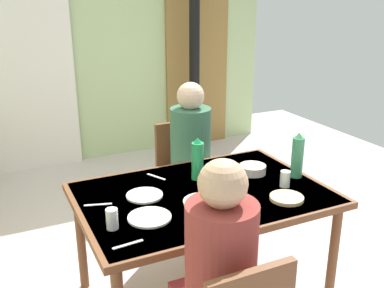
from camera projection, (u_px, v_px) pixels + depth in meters
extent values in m
plane|color=beige|center=(170.00, 288.00, 2.87)|extent=(6.91, 6.91, 0.00)
cube|color=#B1CA8F|center=(70.00, 33.00, 4.68)|extent=(4.62, 0.10, 2.82)
cube|color=olive|center=(197.00, 64.00, 5.34)|extent=(0.80, 0.05, 2.00)
cylinder|color=black|center=(194.00, 32.00, 4.91)|extent=(0.12, 0.12, 2.82)
cube|color=white|center=(28.00, 59.00, 4.48)|extent=(0.90, 0.03, 2.37)
cube|color=brown|center=(203.00, 195.00, 2.57)|extent=(1.44, 0.98, 0.04)
cube|color=beige|center=(203.00, 192.00, 2.57)|extent=(1.38, 0.94, 0.00)
cylinder|color=brown|center=(333.00, 258.00, 2.60)|extent=(0.06, 0.06, 0.68)
cylinder|color=brown|center=(81.00, 241.00, 2.78)|extent=(0.06, 0.06, 0.68)
cylinder|color=brown|center=(254.00, 201.00, 3.31)|extent=(0.06, 0.06, 0.68)
cube|color=brown|center=(188.00, 180.00, 3.42)|extent=(0.40, 0.40, 0.04)
cube|color=brown|center=(178.00, 147.00, 3.50)|extent=(0.38, 0.04, 0.42)
cylinder|color=brown|center=(217.00, 213.00, 3.42)|extent=(0.04, 0.04, 0.41)
cylinder|color=brown|center=(177.00, 222.00, 3.28)|extent=(0.04, 0.04, 0.41)
cylinder|color=brown|center=(198.00, 195.00, 3.71)|extent=(0.04, 0.04, 0.41)
cylinder|color=brown|center=(160.00, 203.00, 3.57)|extent=(0.04, 0.04, 0.41)
cylinder|color=maroon|center=(221.00, 261.00, 1.82)|extent=(0.30, 0.30, 0.52)
sphere|color=tan|center=(223.00, 184.00, 1.71)|extent=(0.20, 0.20, 0.20)
cube|color=#306B44|center=(197.00, 180.00, 3.26)|extent=(0.30, 0.22, 0.12)
cylinder|color=#38664C|center=(191.00, 142.00, 3.27)|extent=(0.30, 0.30, 0.52)
sphere|color=beige|center=(191.00, 96.00, 3.16)|extent=(0.20, 0.20, 0.20)
cylinder|color=#269F56|center=(198.00, 161.00, 2.72)|extent=(0.07, 0.07, 0.24)
cone|color=#1A9359|center=(198.00, 140.00, 2.67)|extent=(0.05, 0.05, 0.03)
cylinder|color=#3F9363|center=(297.00, 157.00, 2.74)|extent=(0.08, 0.08, 0.26)
cone|color=#479C63|center=(299.00, 135.00, 2.70)|extent=(0.05, 0.05, 0.04)
cylinder|color=silver|center=(253.00, 169.00, 2.83)|extent=(0.17, 0.17, 0.05)
cylinder|color=white|center=(150.00, 217.00, 2.27)|extent=(0.23, 0.23, 0.01)
cylinder|color=white|center=(145.00, 195.00, 2.51)|extent=(0.21, 0.21, 0.01)
cylinder|color=white|center=(203.00, 202.00, 2.44)|extent=(0.22, 0.22, 0.01)
cylinder|color=silver|center=(285.00, 179.00, 2.63)|extent=(0.06, 0.06, 0.10)
cylinder|color=silver|center=(112.00, 219.00, 2.16)|extent=(0.06, 0.06, 0.11)
cylinder|color=#DBB77A|center=(287.00, 198.00, 2.47)|extent=(0.19, 0.19, 0.02)
cube|color=silver|center=(240.00, 199.00, 2.48)|extent=(0.02, 0.15, 0.00)
cube|color=silver|center=(156.00, 177.00, 2.78)|extent=(0.08, 0.14, 0.00)
cube|color=silver|center=(98.00, 205.00, 2.41)|extent=(0.15, 0.06, 0.00)
cube|color=silver|center=(128.00, 244.00, 2.03)|extent=(0.15, 0.03, 0.00)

